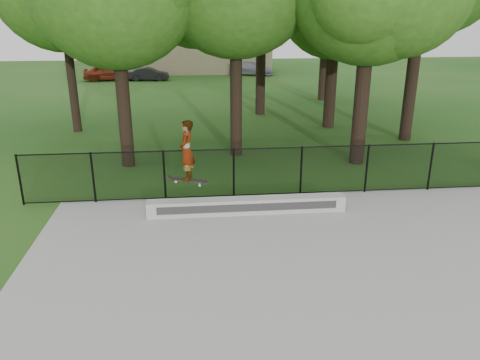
{
  "coord_description": "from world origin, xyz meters",
  "views": [
    {
      "loc": [
        -3.11,
        -6.93,
        5.22
      ],
      "look_at": [
        -1.99,
        4.2,
        1.2
      ],
      "focal_mm": 35.0,
      "sensor_mm": 36.0,
      "label": 1
    }
  ],
  "objects_px": {
    "skater_airborne": "(187,152)",
    "car_b": "(149,74)",
    "car_a": "(108,72)",
    "car_c": "(251,68)",
    "grind_ledge": "(247,206)"
  },
  "relations": [
    {
      "from": "car_a",
      "to": "skater_airborne",
      "type": "relative_size",
      "value": 2.3
    },
    {
      "from": "car_b",
      "to": "skater_airborne",
      "type": "height_order",
      "value": "skater_airborne"
    },
    {
      "from": "car_a",
      "to": "car_c",
      "type": "relative_size",
      "value": 1.09
    },
    {
      "from": "grind_ledge",
      "to": "car_a",
      "type": "bearing_deg",
      "value": 106.28
    },
    {
      "from": "car_a",
      "to": "skater_airborne",
      "type": "xyz_separation_m",
      "value": [
        6.52,
        -27.94,
        1.24
      ]
    },
    {
      "from": "car_a",
      "to": "skater_airborne",
      "type": "bearing_deg",
      "value": -173.96
    },
    {
      "from": "car_b",
      "to": "skater_airborne",
      "type": "relative_size",
      "value": 1.67
    },
    {
      "from": "car_a",
      "to": "grind_ledge",
      "type": "bearing_deg",
      "value": -170.81
    },
    {
      "from": "grind_ledge",
      "to": "car_b",
      "type": "distance_m",
      "value": 27.76
    },
    {
      "from": "skater_airborne",
      "to": "car_a",
      "type": "bearing_deg",
      "value": 103.14
    },
    {
      "from": "skater_airborne",
      "to": "car_b",
      "type": "bearing_deg",
      "value": 96.72
    },
    {
      "from": "car_b",
      "to": "car_c",
      "type": "bearing_deg",
      "value": -67.44
    },
    {
      "from": "grind_ledge",
      "to": "car_c",
      "type": "xyz_separation_m",
      "value": [
        3.81,
        30.06,
        0.29
      ]
    },
    {
      "from": "car_c",
      "to": "skater_airborne",
      "type": "distance_m",
      "value": 30.81
    },
    {
      "from": "car_a",
      "to": "skater_airborne",
      "type": "height_order",
      "value": "skater_airborne"
    }
  ]
}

